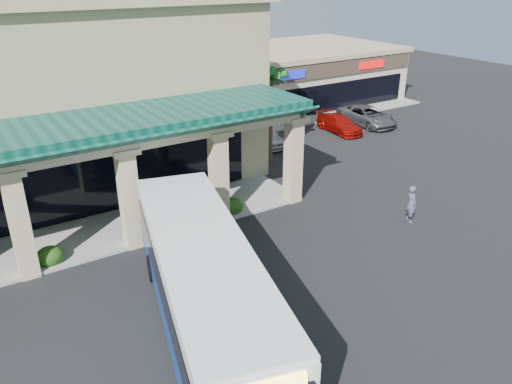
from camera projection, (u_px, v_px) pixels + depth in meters
ground at (250, 279)px, 20.43m from camera, size 110.00×110.00×0.00m
strip_mall at (276, 75)px, 46.71m from camera, size 22.50×12.50×4.90m
palm_0 at (271, 112)px, 31.70m from camera, size 2.40×2.40×6.60m
palm_1 at (258, 106)px, 34.66m from camera, size 2.40×2.40×5.80m
broadleaf_tree at (200, 102)px, 37.72m from camera, size 2.60×2.60×4.81m
transit_bus at (204, 288)px, 16.83m from camera, size 6.04×13.07×3.56m
pedestrian at (411, 204)px, 24.74m from camera, size 0.66×0.81×1.93m
car_silver at (265, 136)px, 35.59m from camera, size 1.77×4.19×1.42m
car_red at (339, 124)px, 38.54m from camera, size 2.09×4.52×1.28m
car_gray at (367, 116)px, 40.28m from camera, size 2.64×5.43×1.49m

